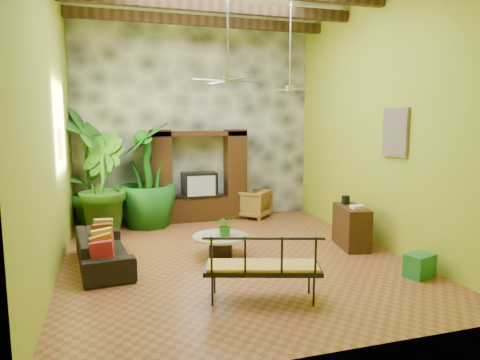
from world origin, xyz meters
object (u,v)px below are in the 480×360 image
object	(u,v)px
ceiling_fan_front	(228,67)
tall_plant_b	(101,184)
entertainment_center	(199,183)
side_console	(351,227)
iron_bench	(264,265)
coffee_table	(221,243)
ceiling_fan_back	(290,79)
wicker_armchair	(253,203)
sofa	(103,250)
tall_plant_c	(147,175)
tall_plant_a	(88,168)
green_bin	(420,266)

from	to	relation	value
ceiling_fan_front	tall_plant_b	world-z (taller)	ceiling_fan_front
entertainment_center	side_console	distance (m)	4.06
iron_bench	coffee_table	bearing A→B (deg)	109.70
ceiling_fan_back	wicker_armchair	distance (m)	3.55
sofa	wicker_armchair	size ratio (longest dim) A/B	2.52
ceiling_fan_back	tall_plant_b	bearing A→B (deg)	163.59
ceiling_fan_back	coffee_table	xyz separation A→B (m)	(-1.82, -1.09, -3.15)
wicker_armchair	tall_plant_b	world-z (taller)	tall_plant_b
sofa	coffee_table	world-z (taller)	sofa
ceiling_fan_back	tall_plant_c	distance (m)	3.98
tall_plant_c	coffee_table	bearing A→B (deg)	-68.18
ceiling_fan_back	tall_plant_a	world-z (taller)	ceiling_fan_back
ceiling_fan_back	side_console	xyz separation A→B (m)	(0.84, -1.25, -2.99)
ceiling_fan_back	side_console	world-z (taller)	ceiling_fan_back
ceiling_fan_front	tall_plant_a	distance (m)	4.62
ceiling_fan_front	side_console	xyz separation A→B (m)	(2.64, 0.35, -2.99)
wicker_armchair	coffee_table	size ratio (longest dim) A/B	0.78
tall_plant_c	side_console	xyz separation A→B (m)	(3.75, -2.90, -0.83)
ceiling_fan_back	side_console	distance (m)	3.35
ceiling_fan_front	entertainment_center	bearing A→B (deg)	86.76
tall_plant_b	tall_plant_c	xyz separation A→B (m)	(1.04, 0.48, 0.11)
side_console	green_bin	xyz separation A→B (m)	(0.16, -1.81, -0.22)
tall_plant_a	green_bin	world-z (taller)	tall_plant_a
entertainment_center	wicker_armchair	world-z (taller)	entertainment_center
ceiling_fan_back	tall_plant_a	size ratio (longest dim) A/B	0.65
iron_bench	tall_plant_c	bearing A→B (deg)	121.03
ceiling_fan_front	ceiling_fan_back	xyz separation A→B (m)	(1.80, 1.60, 0.00)
tall_plant_b	tall_plant_c	distance (m)	1.15
side_console	green_bin	size ratio (longest dim) A/B	2.36
ceiling_fan_front	wicker_armchair	size ratio (longest dim) A/B	2.29
ceiling_fan_front	iron_bench	distance (m)	3.30
iron_bench	entertainment_center	bearing A→B (deg)	105.95
ceiling_fan_back	entertainment_center	bearing A→B (deg)	129.57
ceiling_fan_front	tall_plant_a	bearing A→B (deg)	125.63
ceiling_fan_back	tall_plant_b	world-z (taller)	ceiling_fan_back
entertainment_center	ceiling_fan_back	size ratio (longest dim) A/B	1.29
iron_bench	wicker_armchair	bearing A→B (deg)	90.62
ceiling_fan_back	wicker_armchair	size ratio (longest dim) A/B	2.29
tall_plant_c	iron_bench	world-z (taller)	tall_plant_c
sofa	entertainment_center	bearing A→B (deg)	-44.00
tall_plant_a	coffee_table	world-z (taller)	tall_plant_a
coffee_table	wicker_armchair	bearing A→B (deg)	61.13
tall_plant_b	tall_plant_a	bearing A→B (deg)	114.31
tall_plant_b	entertainment_center	bearing A→B (deg)	18.23
tall_plant_c	side_console	world-z (taller)	tall_plant_c
side_console	sofa	bearing A→B (deg)	-170.79
ceiling_fan_front	wicker_armchair	bearing A→B (deg)	65.08
tall_plant_c	ceiling_fan_back	bearing A→B (deg)	-29.44
entertainment_center	iron_bench	xyz separation A→B (m)	(-0.13, -5.16, -0.43)
sofa	coffee_table	distance (m)	2.08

